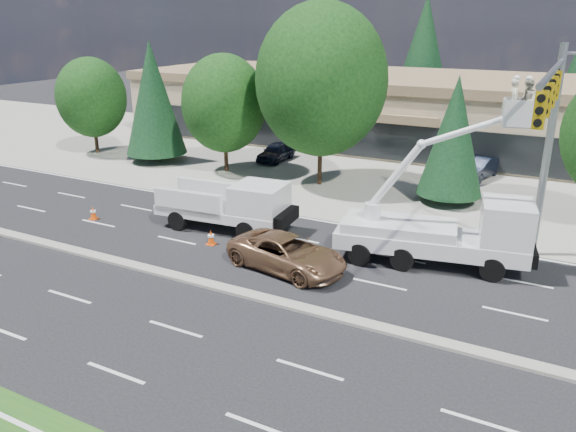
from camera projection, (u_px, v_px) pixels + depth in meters
The scene contains 21 objects.
ground at pixel (228, 291), 21.56m from camera, with size 140.00×140.00×0.00m, color black.
concrete_apron at pixel (390, 171), 38.27m from camera, with size 140.00×22.00×0.01m, color gray.
road_median at pixel (228, 289), 21.54m from camera, with size 120.00×0.55×0.12m, color gray.
strip_mall at pixel (430, 110), 45.65m from camera, with size 50.40×15.40×5.50m.
tree_front_a at pixel (91, 98), 42.30m from camera, with size 5.20×5.20×7.21m.
tree_front_b at pixel (153, 98), 39.56m from camera, with size 4.31×4.31×8.49m.
tree_front_c at pixel (224, 104), 36.94m from camera, with size 5.63×5.63×7.80m.
tree_front_d at pixel (321, 80), 33.27m from camera, with size 7.88×7.88×10.94m.
tree_front_e at pixel (454, 136), 30.64m from camera, with size 3.60×3.60×7.09m.
tree_back_a at pixel (299, 60), 62.70m from camera, with size 5.14×5.14×10.13m.
tree_back_b at pixel (424, 53), 56.21m from camera, with size 6.17×6.17×12.17m.
tree_back_c at pixel (575, 83), 50.82m from camera, with size 4.11×4.11×8.11m.
signal_mast at pixel (550, 126), 21.04m from camera, with size 2.76×10.16×9.00m.
utility_pickup at pixel (231, 210), 27.46m from camera, with size 6.63×2.98×2.47m.
bucket_truck at pixel (451, 226), 23.22m from camera, with size 8.40×3.79×7.90m.
traffic_cone_a at pixel (93, 213), 29.12m from camera, with size 0.40×0.40×0.70m.
traffic_cone_b at pixel (211, 237), 25.86m from camera, with size 0.40×0.40×0.70m.
traffic_cone_c at pixel (309, 258), 23.62m from camera, with size 0.40×0.40×0.70m.
minivan at pixel (287, 253), 23.18m from camera, with size 2.38×5.16×1.44m, color #8B6243.
parked_car_west at pixel (276, 152), 40.97m from camera, with size 1.58×3.92×1.34m, color black.
parked_car_east at pixel (478, 168), 36.43m from camera, with size 1.48×4.23×1.39m, color black.
Camera 1 is at (11.03, -16.09, 9.90)m, focal length 35.00 mm.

